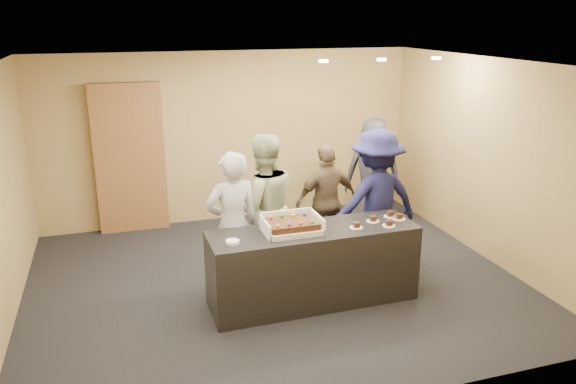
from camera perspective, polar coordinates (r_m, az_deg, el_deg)
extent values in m
plane|color=black|center=(7.18, -1.38, -9.07)|extent=(6.00, 6.00, 0.00)
plane|color=silver|center=(6.44, -1.56, 12.92)|extent=(6.00, 6.00, 0.00)
cube|color=#9A7F4A|center=(9.05, -5.91, 5.55)|extent=(6.00, 0.04, 2.70)
cube|color=#9A7F4A|center=(4.49, 7.56, -7.26)|extent=(6.00, 0.04, 2.70)
cube|color=#9A7F4A|center=(8.02, 19.61, 3.06)|extent=(0.04, 5.00, 2.70)
cube|color=black|center=(6.55, 2.56, -7.50)|extent=(2.41, 0.73, 0.90)
cube|color=brown|center=(8.83, -15.77, 3.28)|extent=(1.04, 0.15, 2.28)
cube|color=white|center=(6.28, 0.42, -3.84)|extent=(0.62, 0.43, 0.06)
cube|color=white|center=(6.18, -2.33, -3.68)|extent=(0.02, 0.43, 0.17)
cube|color=white|center=(6.36, 3.10, -3.06)|extent=(0.02, 0.43, 0.17)
cube|color=white|center=(6.45, -0.17, -2.63)|extent=(0.62, 0.02, 0.19)
cube|color=#3A200D|center=(6.26, 0.42, -3.28)|extent=(0.55, 0.38, 0.07)
sphere|color=#D45419|center=(6.30, -1.74, -2.60)|extent=(0.04, 0.04, 0.04)
sphere|color=#319118|center=(6.33, -0.59, -2.48)|extent=(0.04, 0.04, 0.04)
sphere|color=yellow|center=(6.37, 0.54, -2.35)|extent=(0.04, 0.04, 0.04)
sphere|color=blue|center=(6.41, 1.66, -2.23)|extent=(0.04, 0.04, 0.04)
sphere|color=yellow|center=(6.06, -1.06, -3.42)|extent=(0.04, 0.04, 0.04)
sphere|color=#C329BE|center=(6.10, 0.13, -3.29)|extent=(0.04, 0.04, 0.04)
sphere|color=orange|center=(6.14, 1.31, -3.16)|extent=(0.04, 0.04, 0.04)
sphere|color=green|center=(6.18, 2.47, -3.02)|extent=(0.04, 0.04, 0.04)
cylinder|color=white|center=(6.01, -5.66, -5.07)|extent=(0.15, 0.15, 0.04)
cylinder|color=white|center=(6.46, 6.97, -3.60)|extent=(0.15, 0.15, 0.01)
cube|color=#3A200D|center=(6.44, 6.98, -3.32)|extent=(0.07, 0.06, 0.06)
cylinder|color=white|center=(6.68, 8.62, -2.94)|extent=(0.15, 0.15, 0.01)
cube|color=#3A200D|center=(6.67, 8.63, -2.67)|extent=(0.07, 0.06, 0.06)
cylinder|color=white|center=(6.57, 10.21, -3.38)|extent=(0.15, 0.15, 0.01)
cube|color=#3A200D|center=(6.56, 10.23, -3.10)|extent=(0.07, 0.06, 0.06)
cylinder|color=white|center=(6.87, 10.33, -2.45)|extent=(0.15, 0.15, 0.01)
cube|color=#3A200D|center=(6.85, 10.34, -2.19)|extent=(0.07, 0.06, 0.06)
cylinder|color=white|center=(6.80, 11.21, -2.71)|extent=(0.15, 0.15, 0.01)
cube|color=#3A200D|center=(6.79, 11.22, -2.44)|extent=(0.07, 0.06, 0.06)
imported|color=#A0A0A5|center=(6.56, -5.65, -3.39)|extent=(0.70, 0.51, 1.77)
imported|color=#9CA97C|center=(6.98, -2.56, -1.61)|extent=(0.94, 0.75, 1.86)
imported|color=#15163E|center=(7.31, 8.88, -0.89)|extent=(1.26, 0.79, 1.86)
imported|color=brown|center=(7.67, 3.96, -0.93)|extent=(0.96, 0.49, 1.58)
imported|color=#252429|center=(8.70, 8.62, 1.74)|extent=(1.01, 0.86, 1.75)
cylinder|color=#FFEAC6|center=(7.17, 3.62, 13.13)|extent=(0.12, 0.12, 0.03)
cylinder|color=#FFEAC6|center=(7.50, 9.49, 13.13)|extent=(0.12, 0.12, 0.03)
cylinder|color=#FFEAC6|center=(7.89, 14.82, 13.01)|extent=(0.12, 0.12, 0.03)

